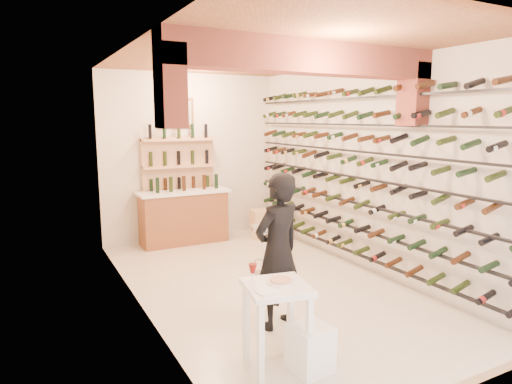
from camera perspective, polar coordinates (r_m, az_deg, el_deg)
ground at (r=6.53m, az=1.26°, el=-11.71°), size 6.00×6.00×0.00m
room_shell at (r=5.87m, az=2.59°, el=8.40°), size 3.52×6.02×3.21m
wine_rack at (r=7.02m, az=12.30°, el=2.60°), size 0.32×5.70×2.56m
back_counter at (r=8.60m, az=-9.14°, el=-2.95°), size 1.70×0.62×1.29m
back_shelving at (r=8.71m, az=-9.76°, el=1.44°), size 1.40×0.31×2.73m
tasting_table at (r=4.29m, az=2.60°, el=-13.53°), size 0.67×0.67×1.01m
white_stool at (r=4.47m, az=6.89°, el=-19.11°), size 0.38×0.38×0.44m
person at (r=5.05m, az=2.79°, el=-7.51°), size 0.73×0.58×1.77m
chrome_barstool at (r=6.73m, az=1.03°, el=-6.99°), size 0.40×0.40×0.78m
crate_lower at (r=8.88m, az=1.11°, el=-5.07°), size 0.54×0.48×0.27m
crate_upper at (r=8.81m, az=1.11°, el=-3.25°), size 0.56×0.42×0.31m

